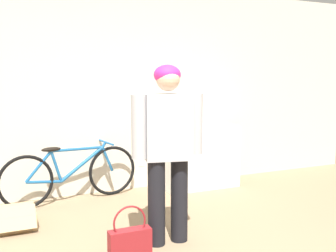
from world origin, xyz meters
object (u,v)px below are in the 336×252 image
handbag (130,241)px  cardboard_box (15,218)px  banana (192,125)px  bicycle (71,174)px  person (168,141)px

handbag → cardboard_box: bearing=127.2°
banana → handbag: bearing=-130.5°
bicycle → cardboard_box: bicycle is taller
person → banana: bearing=68.4°
person → banana: person is taller
banana → person: bearing=-123.6°
banana → handbag: (-1.39, -1.62, -0.70)m
bicycle → banana: 1.65m
person → cardboard_box: person is taller
person → banana: 1.78m
bicycle → person: bearing=-77.2°
banana → cardboard_box: bearing=-166.6°
person → bicycle: person is taller
bicycle → banana: (1.57, -0.01, 0.50)m
bicycle → cardboard_box: 0.88m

